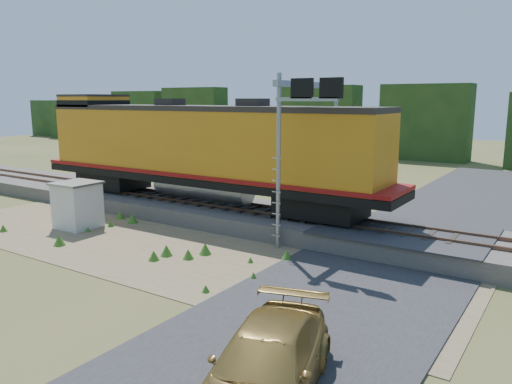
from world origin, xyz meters
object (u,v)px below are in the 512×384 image
Objects in this scene: signal_gantry at (311,118)px; car at (266,366)px; shed at (77,205)px; locomotive at (197,148)px.

signal_gantry reaches higher than car.
shed is 0.43× the size of car.
signal_gantry is at bearing 22.11° from shed.
signal_gantry is (10.46, 4.65, 4.35)m from shed.
shed is at bearing -121.76° from locomotive.
signal_gantry is at bearing -5.39° from locomotive.
signal_gantry is at bearing 97.36° from car.
car is (12.23, -12.38, -2.97)m from locomotive.
shed is (-3.29, -5.32, -2.57)m from locomotive.
signal_gantry is 13.61m from car.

